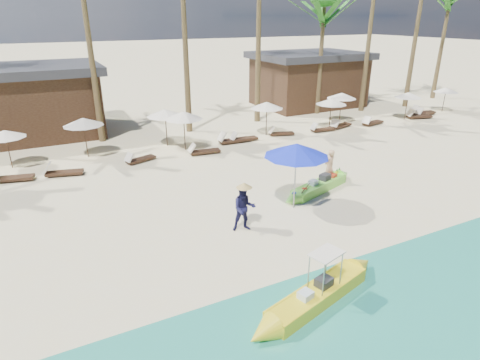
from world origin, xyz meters
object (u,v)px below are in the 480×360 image
yellow_canoe (318,294)px  blue_umbrella (297,150)px  tourist (329,167)px  green_canoe (319,186)px

yellow_canoe → blue_umbrella: bearing=47.5°
yellow_canoe → tourist: bearing=34.8°
green_canoe → tourist: tourist is taller
yellow_canoe → tourist: tourist is taller
tourist → green_canoe: bearing=15.4°
green_canoe → tourist: 1.13m
yellow_canoe → blue_umbrella: blue_umbrella is taller
tourist → blue_umbrella: 3.51m
blue_umbrella → yellow_canoe: bearing=-117.2°
tourist → blue_umbrella: bearing=13.4°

